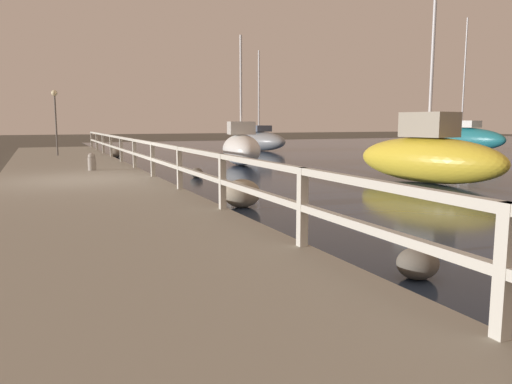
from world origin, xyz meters
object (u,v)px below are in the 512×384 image
(dock_lamp, at_px, (55,107))
(sailboat_white, at_px, (241,148))
(sailboat_gray, at_px, (259,140))
(mooring_bollard, at_px, (92,162))
(sailboat_yellow, at_px, (428,156))
(sailboat_teal, at_px, (461,138))

(dock_lamp, height_order, sailboat_white, sailboat_white)
(dock_lamp, xyz_separation_m, sailboat_gray, (11.13, 3.81, -1.67))
(mooring_bollard, xyz_separation_m, dock_lamp, (-0.69, 7.60, 1.78))
(dock_lamp, bearing_deg, sailboat_yellow, -54.15)
(sailboat_teal, bearing_deg, sailboat_white, -170.94)
(sailboat_gray, xyz_separation_m, sailboat_teal, (10.91, -4.69, 0.14))
(mooring_bollard, height_order, sailboat_teal, sailboat_teal)
(mooring_bollard, distance_m, sailboat_yellow, 9.62)
(sailboat_teal, relative_size, sailboat_yellow, 1.55)
(sailboat_white, bearing_deg, mooring_bollard, -146.39)
(dock_lamp, height_order, sailboat_teal, sailboat_teal)
(sailboat_gray, relative_size, sailboat_teal, 0.76)
(sailboat_teal, xyz_separation_m, sailboat_yellow, (-13.04, -11.57, -0.03))
(dock_lamp, height_order, sailboat_gray, sailboat_gray)
(sailboat_yellow, bearing_deg, sailboat_teal, 29.86)
(dock_lamp, xyz_separation_m, sailboat_white, (6.43, -5.15, -1.61))
(sailboat_gray, distance_m, sailboat_white, 10.12)
(mooring_bollard, distance_m, sailboat_white, 6.25)
(dock_lamp, distance_m, sailboat_white, 8.39)
(mooring_bollard, xyz_separation_m, sailboat_gray, (10.44, 11.41, 0.12))
(sailboat_white, height_order, sailboat_yellow, sailboat_white)
(sailboat_white, bearing_deg, dock_lamp, 151.81)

